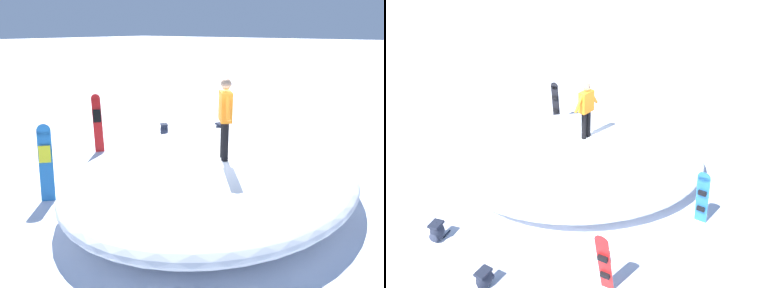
% 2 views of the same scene
% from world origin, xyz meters
% --- Properties ---
extents(ground, '(240.00, 240.00, 0.00)m').
position_xyz_m(ground, '(0.00, 0.00, 0.00)').
color(ground, white).
extents(snow_mound, '(6.17, 7.36, 0.97)m').
position_xyz_m(snow_mound, '(-0.12, -0.35, 0.49)').
color(snow_mound, white).
rests_on(snow_mound, ground).
extents(snowboarder_standing, '(0.73, 0.82, 1.66)m').
position_xyz_m(snowboarder_standing, '(-0.45, -0.13, 1.93)').
color(snowboarder_standing, black).
rests_on(snowboarder_standing, snow_mound).
extents(snowboard_primary_upright, '(0.51, 0.50, 1.63)m').
position_xyz_m(snowboard_primary_upright, '(2.71, 2.02, 0.84)').
color(snowboard_primary_upright, '#2672BF').
rests_on(snowboard_primary_upright, ground).
extents(snowboard_tertiary_upright, '(0.53, 0.49, 1.69)m').
position_xyz_m(snowboard_tertiary_upright, '(4.39, -0.70, 0.87)').
color(snowboard_tertiary_upright, red).
rests_on(snowboard_tertiary_upright, ground).
extents(backpack_near, '(0.57, 0.52, 0.43)m').
position_xyz_m(backpack_near, '(3.74, -2.98, 0.22)').
color(backpack_near, '#1E2333').
rests_on(backpack_near, ground).
extents(backpack_far, '(0.58, 0.46, 0.48)m').
position_xyz_m(backpack_far, '(2.16, -4.09, 0.24)').
color(backpack_far, '#1E2333').
rests_on(backpack_far, ground).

